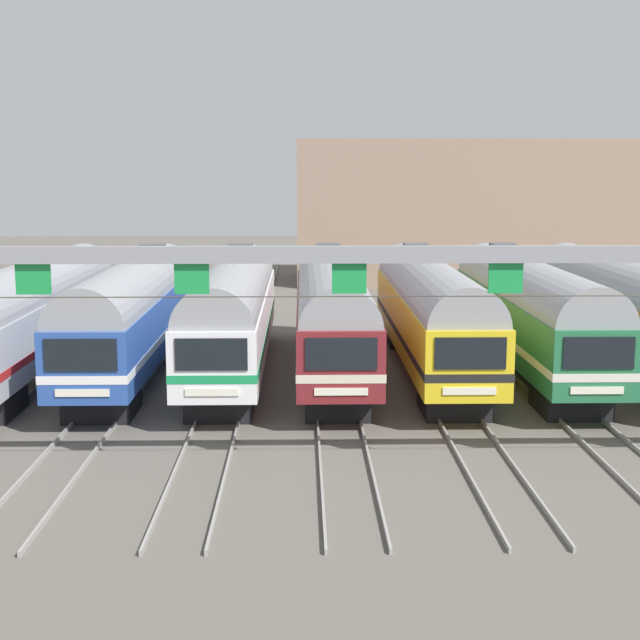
% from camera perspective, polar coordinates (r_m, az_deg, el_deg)
% --- Properties ---
extents(ground_plane, '(160.00, 160.00, 0.00)m').
position_cam_1_polar(ground_plane, '(37.58, 0.74, -3.42)').
color(ground_plane, '#5B564F').
extents(track_bed, '(26.03, 70.00, 0.15)m').
position_cam_1_polar(track_bed, '(54.27, 0.15, 0.67)').
color(track_bed, gray).
rests_on(track_bed, ground).
extents(commuter_train_stainless, '(2.88, 18.06, 4.77)m').
position_cam_1_polar(commuter_train_stainless, '(38.66, -17.73, 0.54)').
color(commuter_train_stainless, '#B2B5BA').
rests_on(commuter_train_stainless, ground).
extents(commuter_train_blue, '(2.88, 18.06, 5.05)m').
position_cam_1_polar(commuter_train_blue, '(37.70, -11.77, 0.58)').
color(commuter_train_blue, '#284C9E').
rests_on(commuter_train_blue, ground).
extents(commuter_train_white, '(2.88, 18.06, 5.05)m').
position_cam_1_polar(commuter_train_white, '(37.17, -5.56, 0.61)').
color(commuter_train_white, white).
rests_on(commuter_train_white, ground).
extents(commuter_train_maroon, '(2.88, 18.06, 5.05)m').
position_cam_1_polar(commuter_train_maroon, '(37.08, 0.75, 0.63)').
color(commuter_train_maroon, maroon).
rests_on(commuter_train_maroon, ground).
extents(commuter_train_yellow, '(2.88, 18.06, 5.05)m').
position_cam_1_polar(commuter_train_yellow, '(37.43, 7.02, 0.65)').
color(commuter_train_yellow, gold).
rests_on(commuter_train_yellow, ground).
extents(commuter_train_green, '(2.88, 18.06, 5.05)m').
position_cam_1_polar(commuter_train_green, '(38.23, 13.10, 0.65)').
color(commuter_train_green, '#236B42').
rests_on(commuter_train_green, ground).
extents(commuter_train_orange, '(2.88, 18.06, 4.77)m').
position_cam_1_polar(commuter_train_orange, '(39.43, 18.86, 0.65)').
color(commuter_train_orange, orange).
rests_on(commuter_train_orange, ground).
extents(catenary_gantry, '(29.77, 0.44, 6.97)m').
position_cam_1_polar(catenary_gantry, '(23.34, 1.87, 2.19)').
color(catenary_gantry, gray).
rests_on(catenary_gantry, ground).
extents(maintenance_building, '(28.87, 10.00, 10.63)m').
position_cam_1_polar(maintenance_building, '(70.40, 10.46, 6.82)').
color(maintenance_building, gray).
rests_on(maintenance_building, ground).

